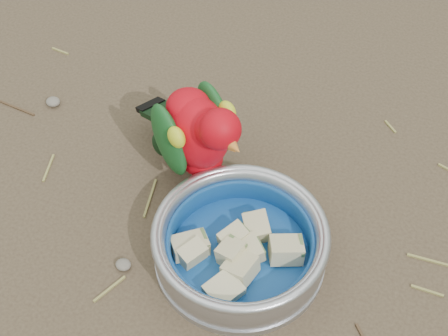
% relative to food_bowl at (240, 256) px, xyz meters
% --- Properties ---
extents(ground, '(60.00, 60.00, 0.00)m').
position_rel_food_bowl_xyz_m(ground, '(-0.01, -0.09, -0.01)').
color(ground, '#4A3B2B').
extents(food_bowl, '(0.21, 0.21, 0.02)m').
position_rel_food_bowl_xyz_m(food_bowl, '(0.00, 0.00, 0.00)').
color(food_bowl, '#B2B2BA').
rests_on(food_bowl, ground).
extents(bowl_wall, '(0.21, 0.21, 0.04)m').
position_rel_food_bowl_xyz_m(bowl_wall, '(0.00, 0.00, 0.03)').
color(bowl_wall, '#B2B2BA').
rests_on(bowl_wall, food_bowl).
extents(fruit_wedges, '(0.13, 0.13, 0.03)m').
position_rel_food_bowl_xyz_m(fruit_wedges, '(0.00, 0.00, 0.02)').
color(fruit_wedges, '#C8BA8C').
rests_on(fruit_wedges, food_bowl).
extents(lory_parrot, '(0.22, 0.19, 0.16)m').
position_rel_food_bowl_xyz_m(lory_parrot, '(-0.10, 0.10, 0.07)').
color(lory_parrot, '#B60510').
rests_on(lory_parrot, ground).
extents(ground_debris, '(0.90, 0.80, 0.01)m').
position_rel_food_bowl_xyz_m(ground_debris, '(-0.05, -0.07, -0.01)').
color(ground_debris, olive).
rests_on(ground_debris, ground).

